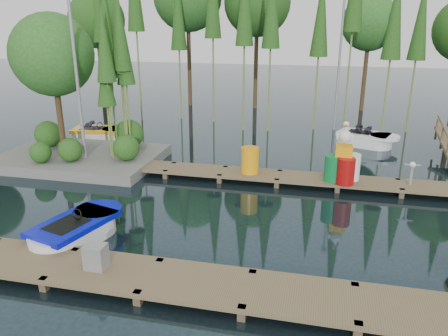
% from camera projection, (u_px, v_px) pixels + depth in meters
% --- Properties ---
extents(ground_plane, '(90.00, 90.00, 0.00)m').
position_uv_depth(ground_plane, '(205.00, 205.00, 13.63)').
color(ground_plane, '#1D2E36').
extents(near_dock, '(18.00, 1.50, 0.50)m').
position_uv_depth(near_dock, '(149.00, 277.00, 9.40)').
color(near_dock, brown).
rests_on(near_dock, ground).
extents(far_dock, '(15.00, 1.20, 0.50)m').
position_uv_depth(far_dock, '(250.00, 174.00, 15.65)').
color(far_dock, brown).
rests_on(far_dock, ground).
extents(island, '(6.20, 4.20, 6.75)m').
position_uv_depth(island, '(70.00, 82.00, 16.97)').
color(island, slate).
rests_on(island, ground).
extents(tree_screen, '(34.42, 18.53, 10.31)m').
position_uv_depth(tree_screen, '(220.00, 6.00, 21.85)').
color(tree_screen, '#43311C').
rests_on(tree_screen, ground).
extents(lamp_island, '(0.30, 0.30, 7.25)m').
position_uv_depth(lamp_island, '(75.00, 56.00, 15.72)').
color(lamp_island, gray).
rests_on(lamp_island, ground).
extents(lamp_rear, '(0.30, 0.30, 7.25)m').
position_uv_depth(lamp_rear, '(341.00, 46.00, 21.54)').
color(lamp_rear, gray).
rests_on(lamp_rear, ground).
extents(boat_blue, '(1.96, 3.04, 0.94)m').
position_uv_depth(boat_blue, '(76.00, 231.00, 11.36)').
color(boat_blue, white).
rests_on(boat_blue, ground).
extents(boat_yellow_far, '(3.04, 1.75, 1.43)m').
position_uv_depth(boat_yellow_far, '(98.00, 134.00, 20.84)').
color(boat_yellow_far, white).
rests_on(boat_yellow_far, ground).
extents(boat_white_far, '(3.11, 2.19, 1.34)m').
position_uv_depth(boat_white_far, '(365.00, 139.00, 19.99)').
color(boat_white_far, white).
rests_on(boat_white_far, ground).
extents(utility_cabinet, '(0.45, 0.38, 0.56)m').
position_uv_depth(utility_cabinet, '(96.00, 257.00, 9.55)').
color(utility_cabinet, gray).
rests_on(utility_cabinet, near_dock).
extents(yellow_barrel, '(0.62, 0.62, 0.93)m').
position_uv_depth(yellow_barrel, '(250.00, 160.00, 15.48)').
color(yellow_barrel, '#FFA60D').
rests_on(yellow_barrel, far_dock).
extents(drum_cluster, '(1.19, 1.09, 2.06)m').
position_uv_depth(drum_cluster, '(343.00, 164.00, 14.61)').
color(drum_cluster, '#0C7233').
rests_on(drum_cluster, far_dock).
extents(seagull_post, '(0.50, 0.27, 0.80)m').
position_uv_depth(seagull_post, '(412.00, 169.00, 14.30)').
color(seagull_post, gray).
rests_on(seagull_post, far_dock).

